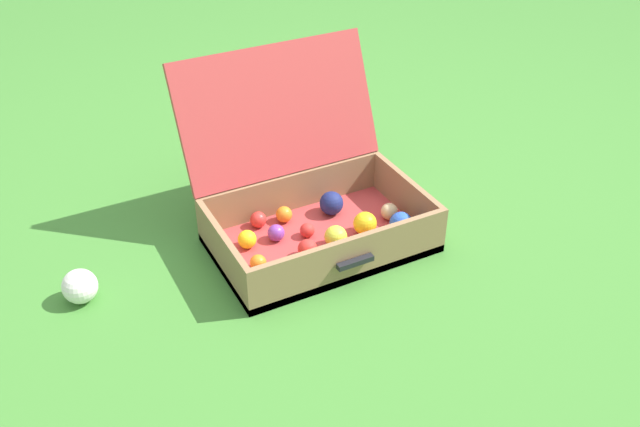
{
  "coord_description": "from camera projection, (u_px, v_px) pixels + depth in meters",
  "views": [
    {
      "loc": [
        -0.89,
        -1.57,
        1.29
      ],
      "look_at": [
        -0.08,
        -0.04,
        0.12
      ],
      "focal_mm": 40.2,
      "sensor_mm": 36.0,
      "label": 1
    }
  ],
  "objects": [
    {
      "name": "ground_plane",
      "position": [
        338.0,
        232.0,
        2.22
      ],
      "size": [
        16.0,
        16.0,
        0.0
      ],
      "primitive_type": "plane",
      "color": "#3D7A2D"
    },
    {
      "name": "open_suitcase",
      "position": [
        311.0,
        201.0,
        2.15
      ],
      "size": [
        0.63,
        0.58,
        0.51
      ],
      "color": "#B23838",
      "rests_on": "ground"
    },
    {
      "name": "stray_ball_on_grass",
      "position": [
        80.0,
        286.0,
        1.93
      ],
      "size": [
        0.1,
        0.1,
        0.1
      ],
      "primitive_type": "sphere",
      "color": "white",
      "rests_on": "ground"
    }
  ]
}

